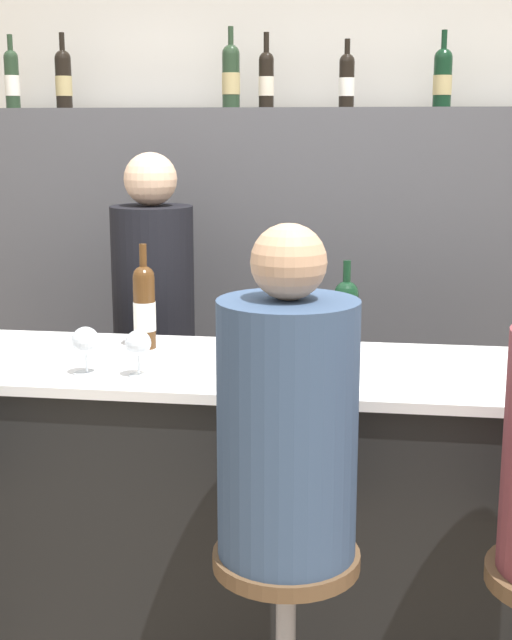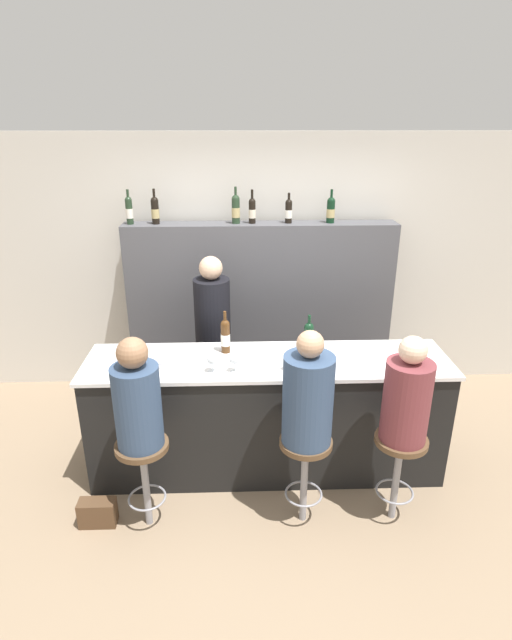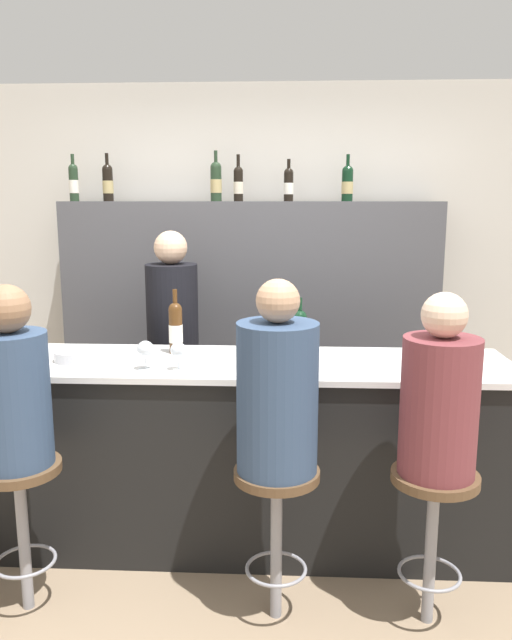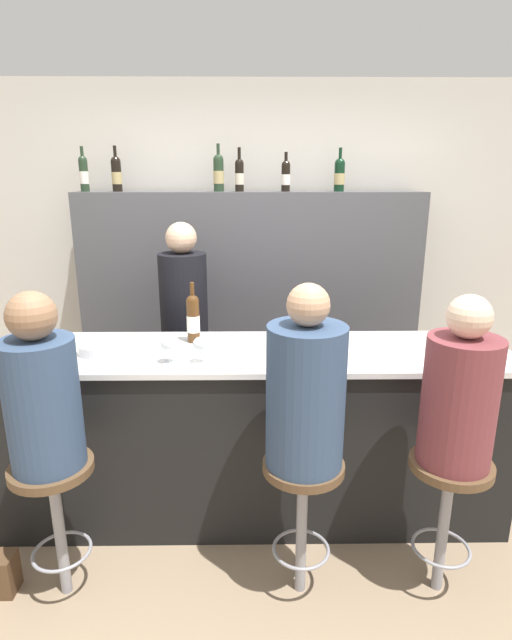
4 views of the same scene
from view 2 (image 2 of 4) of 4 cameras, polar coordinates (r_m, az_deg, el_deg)
The scene contains 24 objects.
ground_plane at distance 4.12m, azimuth 1.47°, elevation -18.96°, with size 16.00×16.00×0.00m, color #8C755B.
wall_back at distance 5.16m, azimuth 0.40°, elevation 6.24°, with size 6.40×0.05×2.60m.
bar_counter at distance 4.08m, azimuth 1.28°, elevation -10.77°, with size 2.80×0.67×0.99m.
back_bar_cabinet at distance 5.07m, azimuth 0.49°, elevation 1.09°, with size 2.62×0.28×1.78m.
wine_bottle_counter_0 at distance 3.90m, azimuth -3.52°, elevation -1.80°, with size 0.07×0.07×0.34m.
wine_bottle_counter_1 at distance 3.95m, azimuth 6.03°, elevation -1.90°, with size 0.08×0.08×0.30m.
wine_bottle_backbar_0 at distance 4.91m, azimuth -14.30°, elevation 12.09°, with size 0.07×0.07×0.32m.
wine_bottle_backbar_1 at distance 4.86m, azimuth -11.46°, elevation 12.22°, with size 0.07×0.07×0.33m.
wine_bottle_backbar_2 at distance 4.80m, azimuth -2.33°, elevation 12.58°, with size 0.08×0.08×0.34m.
wine_bottle_backbar_3 at distance 4.80m, azimuth -0.44°, elevation 12.43°, with size 0.07×0.07×0.31m.
wine_bottle_backbar_4 at distance 4.82m, azimuth 3.75°, elevation 12.35°, with size 0.07×0.07×0.28m.
wine_bottle_backbar_5 at distance 4.88m, azimuth 8.54°, elevation 12.36°, with size 0.08×0.08×0.31m.
wine_glass_0 at distance 3.63m, azimuth -5.00°, elevation -4.57°, with size 0.08×0.08×0.14m.
wine_glass_1 at distance 3.62m, azimuth -2.50°, elevation -4.57°, with size 0.08×0.08×0.14m.
wine_glass_2 at distance 3.63m, azimuth 3.93°, elevation -4.22°, with size 0.08×0.08×0.15m.
metal_bowl at distance 3.83m, azimuth -10.80°, elevation -4.54°, with size 0.21×0.21×0.05m.
bar_stool_left at distance 3.62m, azimuth -12.74°, elevation -15.54°, with size 0.36×0.36×0.68m.
guest_seated_left at distance 3.35m, azimuth -13.44°, elevation -8.88°, with size 0.31×0.31×0.77m.
bar_stool_middle at distance 3.58m, azimuth 5.64°, elevation -15.46°, with size 0.36×0.36×0.68m.
guest_seated_middle at distance 3.30m, azimuth 5.96°, elevation -8.64°, with size 0.34×0.34×0.80m.
bar_stool_right at distance 3.72m, azimuth 16.04°, elevation -14.74°, with size 0.36×0.36×0.68m.
guest_seated_right at distance 3.46m, azimuth 16.87°, elevation -8.39°, with size 0.31×0.31×0.76m.
bartender at distance 4.62m, azimuth -4.88°, elevation -3.11°, with size 0.32×0.32×1.61m.
handbag at distance 3.97m, azimuth -17.65°, elevation -20.25°, with size 0.26×0.12×0.20m.
Camera 2 is at (-0.21, -3.10, 2.71)m, focal length 28.00 mm.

